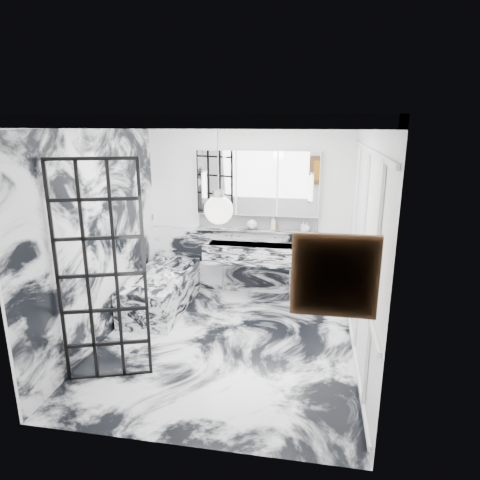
% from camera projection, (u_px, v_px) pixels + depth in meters
% --- Properties ---
extents(floor, '(3.60, 3.60, 0.00)m').
position_uv_depth(floor, '(226.00, 344.00, 5.46)').
color(floor, silver).
rests_on(floor, ground).
extents(ceiling, '(3.60, 3.60, 0.00)m').
position_uv_depth(ceiling, '(224.00, 116.00, 4.70)').
color(ceiling, white).
rests_on(ceiling, wall_back).
extents(wall_back, '(3.60, 0.00, 3.60)m').
position_uv_depth(wall_back, '(248.00, 208.00, 6.78)').
color(wall_back, white).
rests_on(wall_back, floor).
extents(wall_front, '(3.60, 0.00, 3.60)m').
position_uv_depth(wall_front, '(178.00, 299.00, 3.37)').
color(wall_front, white).
rests_on(wall_front, floor).
extents(wall_left, '(0.00, 3.60, 3.60)m').
position_uv_depth(wall_left, '(100.00, 232.00, 5.34)').
color(wall_left, white).
rests_on(wall_left, floor).
extents(wall_right, '(0.00, 3.60, 3.60)m').
position_uv_depth(wall_right, '(364.00, 245.00, 4.81)').
color(wall_right, white).
rests_on(wall_right, floor).
extents(marble_clad_back, '(3.18, 0.05, 1.05)m').
position_uv_depth(marble_clad_back, '(248.00, 261.00, 7.00)').
color(marble_clad_back, silver).
rests_on(marble_clad_back, floor).
extents(marble_clad_left, '(0.02, 3.56, 2.68)m').
position_uv_depth(marble_clad_left, '(101.00, 237.00, 5.36)').
color(marble_clad_left, silver).
rests_on(marble_clad_left, floor).
extents(panel_molding, '(0.03, 3.40, 2.30)m').
position_uv_depth(panel_molding, '(361.00, 253.00, 4.84)').
color(panel_molding, white).
rests_on(panel_molding, floor).
extents(soap_bottle_a, '(0.11, 0.11, 0.22)m').
position_uv_depth(soap_bottle_a, '(273.00, 223.00, 6.68)').
color(soap_bottle_a, '#8C5919').
rests_on(soap_bottle_a, ledge).
extents(soap_bottle_b, '(0.08, 0.08, 0.15)m').
position_uv_depth(soap_bottle_b, '(303.00, 226.00, 6.61)').
color(soap_bottle_b, '#4C4C51').
rests_on(soap_bottle_b, ledge).
extents(soap_bottle_c, '(0.13, 0.13, 0.14)m').
position_uv_depth(soap_bottle_c, '(307.00, 227.00, 6.61)').
color(soap_bottle_c, silver).
rests_on(soap_bottle_c, ledge).
extents(face_pot, '(0.16, 0.16, 0.16)m').
position_uv_depth(face_pot, '(252.00, 224.00, 6.75)').
color(face_pot, white).
rests_on(face_pot, ledge).
extents(amber_bottle, '(0.04, 0.04, 0.10)m').
position_uv_depth(amber_bottle, '(276.00, 227.00, 6.69)').
color(amber_bottle, '#8C5919').
rests_on(amber_bottle, ledge).
extents(flower_vase, '(0.08, 0.08, 0.12)m').
position_uv_depth(flower_vase, '(170.00, 286.00, 5.73)').
color(flower_vase, silver).
rests_on(flower_vase, bathtub).
extents(crittall_door, '(0.85, 0.31, 2.40)m').
position_uv_depth(crittall_door, '(102.00, 275.00, 4.45)').
color(crittall_door, black).
rests_on(crittall_door, floor).
extents(artwork, '(0.54, 0.05, 0.54)m').
position_uv_depth(artwork, '(335.00, 276.00, 3.14)').
color(artwork, '#BA8313').
rests_on(artwork, wall_front).
extents(pendant_light, '(0.25, 0.25, 0.25)m').
position_uv_depth(pendant_light, '(219.00, 210.00, 3.67)').
color(pendant_light, white).
rests_on(pendant_light, ceiling).
extents(trough_sink, '(1.60, 0.45, 0.30)m').
position_uv_depth(trough_sink, '(255.00, 254.00, 6.71)').
color(trough_sink, silver).
rests_on(trough_sink, wall_back).
extents(ledge, '(1.90, 0.14, 0.04)m').
position_uv_depth(ledge, '(257.00, 230.00, 6.77)').
color(ledge, silver).
rests_on(ledge, wall_back).
extents(subway_tile, '(1.90, 0.03, 0.23)m').
position_uv_depth(subway_tile, '(257.00, 221.00, 6.79)').
color(subway_tile, white).
rests_on(subway_tile, wall_back).
extents(mirror_cabinet, '(1.90, 0.16, 1.00)m').
position_uv_depth(mirror_cabinet, '(257.00, 183.00, 6.57)').
color(mirror_cabinet, white).
rests_on(mirror_cabinet, wall_back).
extents(sconce_left, '(0.07, 0.07, 0.40)m').
position_uv_depth(sconce_left, '(204.00, 185.00, 6.63)').
color(sconce_left, white).
rests_on(sconce_left, mirror_cabinet).
extents(sconce_right, '(0.07, 0.07, 0.40)m').
position_uv_depth(sconce_right, '(311.00, 188.00, 6.36)').
color(sconce_right, white).
rests_on(sconce_right, mirror_cabinet).
extents(bathtub, '(0.75, 1.65, 0.55)m').
position_uv_depth(bathtub, '(161.00, 291.00, 6.43)').
color(bathtub, silver).
rests_on(bathtub, floor).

